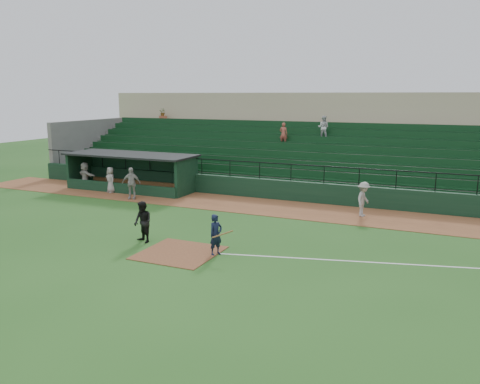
% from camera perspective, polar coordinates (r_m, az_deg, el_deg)
% --- Properties ---
extents(ground, '(90.00, 90.00, 0.00)m').
position_cam_1_polar(ground, '(20.56, -5.70, -6.35)').
color(ground, '#23521A').
rests_on(ground, ground).
extents(warning_track, '(40.00, 4.00, 0.03)m').
position_cam_1_polar(warning_track, '(27.54, 2.54, -1.70)').
color(warning_track, brown).
rests_on(warning_track, ground).
extents(home_plate_dirt, '(3.00, 3.00, 0.03)m').
position_cam_1_polar(home_plate_dirt, '(19.74, -7.15, -7.10)').
color(home_plate_dirt, brown).
rests_on(home_plate_dirt, ground).
extents(foul_line, '(17.49, 4.44, 0.01)m').
position_cam_1_polar(foul_line, '(19.30, 17.56, -8.02)').
color(foul_line, white).
rests_on(foul_line, ground).
extents(stadium_structure, '(38.00, 13.08, 6.40)m').
position_cam_1_polar(stadium_structure, '(35.06, 7.65, 4.83)').
color(stadium_structure, black).
rests_on(stadium_structure, ground).
extents(dugout, '(8.90, 3.20, 2.42)m').
position_cam_1_polar(dugout, '(33.31, -12.25, 2.65)').
color(dugout, black).
rests_on(dugout, ground).
extents(batter_at_plate, '(1.09, 0.72, 1.65)m').
position_cam_1_polar(batter_at_plate, '(19.17, -2.85, -5.04)').
color(batter_at_plate, black).
rests_on(batter_at_plate, ground).
extents(umpire, '(1.07, 0.98, 1.79)m').
position_cam_1_polar(umpire, '(21.15, -11.36, -3.49)').
color(umpire, black).
rests_on(umpire, ground).
extents(runner, '(0.86, 1.27, 1.81)m').
position_cam_1_polar(runner, '(25.86, 14.31, -0.82)').
color(runner, '#A09B96').
rests_on(runner, warning_track).
extents(dugout_player_a, '(1.22, 0.86, 1.93)m').
position_cam_1_polar(dugout_player_a, '(29.97, -12.68, 1.02)').
color(dugout_player_a, '#A49E99').
rests_on(dugout_player_a, warning_track).
extents(dugout_player_b, '(0.96, 0.82, 1.66)m').
position_cam_1_polar(dugout_player_b, '(32.30, -14.98, 1.40)').
color(dugout_player_b, '#9B9791').
rests_on(dugout_player_b, warning_track).
extents(dugout_player_c, '(1.76, 1.02, 1.81)m').
position_cam_1_polar(dugout_player_c, '(33.91, -17.74, 1.83)').
color(dugout_player_c, '#A39D98').
rests_on(dugout_player_c, warning_track).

